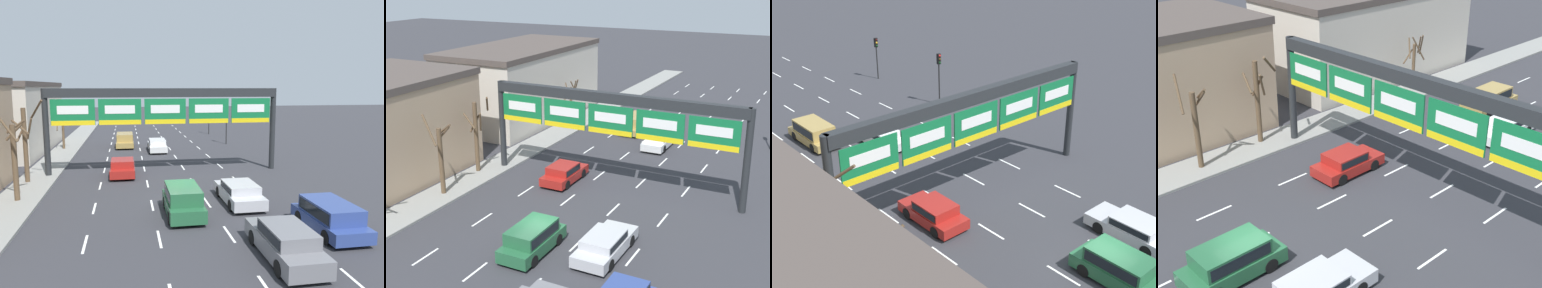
# 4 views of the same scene
# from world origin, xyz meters

# --- Properties ---
(ground_plane) EXTENTS (220.00, 220.00, 0.00)m
(ground_plane) POSITION_xyz_m (0.00, 0.00, 0.00)
(ground_plane) COLOR #333338
(lane_dashes) EXTENTS (10.02, 67.00, 0.01)m
(lane_dashes) POSITION_xyz_m (-0.00, 13.50, 0.00)
(lane_dashes) COLOR white
(lane_dashes) RESTS_ON ground_plane
(sign_gantry) EXTENTS (18.56, 0.70, 6.77)m
(sign_gantry) POSITION_xyz_m (0.00, 9.30, 5.47)
(sign_gantry) COLOR #232628
(sign_gantry) RESTS_ON ground_plane
(car_white) EXTENTS (1.85, 4.85, 1.34)m
(car_white) POSITION_xyz_m (0.13, 19.52, 0.72)
(car_white) COLOR silver
(car_white) RESTS_ON ground_plane
(suv_gold) EXTENTS (1.97, 4.76, 1.60)m
(suv_gold) POSITION_xyz_m (-3.29, 23.00, 0.90)
(suv_gold) COLOR #A88947
(suv_gold) RESTS_ON ground_plane
(suv_green) EXTENTS (1.89, 4.35, 1.61)m
(suv_green) POSITION_xyz_m (-0.11, -0.97, 0.90)
(suv_green) COLOR #235B38
(suv_green) RESTS_ON ground_plane
(car_red) EXTENTS (1.88, 4.17, 1.35)m
(car_red) POSITION_xyz_m (-3.42, 8.73, 0.72)
(car_red) COLOR maroon
(car_red) RESTS_ON ground_plane
(car_silver) EXTENTS (1.98, 4.79, 1.28)m
(car_silver) POSITION_xyz_m (3.52, 0.53, 0.70)
(car_silver) COLOR #B7B7BC
(car_silver) RESTS_ON ground_plane
(traffic_light_near_gantry) EXTENTS (0.30, 0.35, 4.12)m
(traffic_light_near_gantry) POSITION_xyz_m (8.79, 32.99, 2.97)
(traffic_light_near_gantry) COLOR black
(traffic_light_near_gantry) RESTS_ON ground_plane
(traffic_light_mid_block) EXTENTS (0.30, 0.35, 4.53)m
(traffic_light_mid_block) POSITION_xyz_m (8.79, 23.22, 3.24)
(traffic_light_mid_block) COLOR black
(traffic_light_mid_block) RESTS_ON ground_plane
(tree_bare_closest) EXTENTS (2.10, 2.12, 5.87)m
(tree_bare_closest) POSITION_xyz_m (-10.06, 7.50, 3.13)
(tree_bare_closest) COLOR brown
(tree_bare_closest) RESTS_ON sidewalk_left
(tree_bare_third) EXTENTS (1.56, 1.60, 5.55)m
(tree_bare_third) POSITION_xyz_m (-9.62, 2.93, 2.81)
(tree_bare_third) COLOR brown
(tree_bare_third) RESTS_ON sidewalk_left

